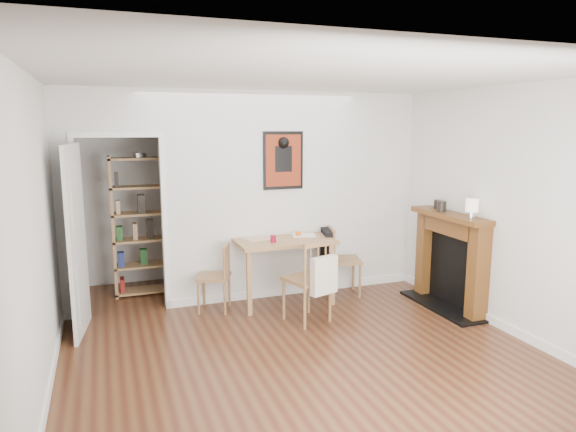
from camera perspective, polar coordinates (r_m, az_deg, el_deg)
name	(u,v)px	position (r m, az deg, el deg)	size (l,w,h in m)	color
ground	(290,339)	(5.47, 0.20, -13.47)	(5.20, 5.20, 0.00)	#53321A
room_shell	(260,198)	(6.38, -3.11, 2.06)	(5.20, 5.20, 5.20)	silver
dining_table	(283,246)	(6.33, -0.53, -3.40)	(1.18, 0.75, 0.81)	#AA814F
chair_left	(214,278)	(6.19, -8.25, -6.78)	(0.53, 0.53, 0.81)	olive
chair_right	(342,260)	(6.70, 6.05, -4.86)	(0.59, 0.54, 0.90)	olive
chair_front	(308,280)	(5.77, 2.22, -7.08)	(0.60, 0.64, 0.95)	olive
bookshelf	(142,227)	(6.89, -15.88, -1.14)	(0.76, 0.30, 1.81)	#AA814F
fireplace	(451,257)	(6.49, 17.66, -4.40)	(0.45, 1.25, 1.16)	brown
red_glass	(273,239)	(6.11, -1.65, -2.54)	(0.07, 0.07, 0.09)	maroon
orange_fruit	(298,234)	(6.43, 1.17, -1.98)	(0.07, 0.07, 0.07)	#FF570D
placemat	(260,238)	(6.34, -3.08, -2.48)	(0.38, 0.28, 0.00)	beige
notebook	(304,235)	(6.48, 1.75, -2.14)	(0.28, 0.21, 0.01)	white
mantel_lamp	(472,207)	(6.02, 19.76, 0.99)	(0.14, 0.14, 0.22)	silver
ceramic_jar_a	(442,206)	(6.43, 16.71, 1.04)	(0.11, 0.11, 0.13)	black
ceramic_jar_b	(437,204)	(6.65, 16.27, 1.27)	(0.09, 0.09, 0.11)	black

